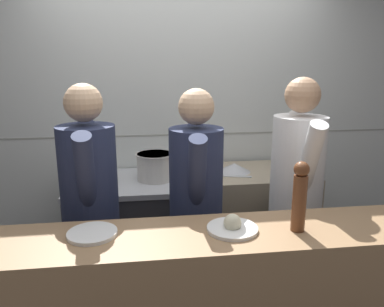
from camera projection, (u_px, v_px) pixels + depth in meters
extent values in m
cube|color=silver|center=(178.00, 117.00, 3.30)|extent=(8.00, 0.06, 2.60)
cube|color=gray|center=(179.00, 135.00, 3.31)|extent=(8.00, 0.00, 0.01)
cube|color=#38383D|center=(129.00, 233.00, 3.07)|extent=(0.89, 0.70, 0.82)
cube|color=#B7BABF|center=(127.00, 183.00, 2.97)|extent=(0.90, 0.71, 0.04)
cube|color=#B7BABF|center=(127.00, 245.00, 2.73)|extent=(0.80, 0.03, 0.10)
cube|color=gray|center=(246.00, 222.00, 3.19)|extent=(1.03, 0.65, 0.90)
cube|color=black|center=(254.00, 284.00, 2.99)|extent=(1.01, 0.04, 0.10)
cylinder|color=beige|center=(94.00, 171.00, 2.92)|extent=(0.32, 0.32, 0.17)
cylinder|color=beige|center=(94.00, 162.00, 2.90)|extent=(0.34, 0.34, 0.01)
cylinder|color=beige|center=(155.00, 167.00, 2.96)|extent=(0.28, 0.28, 0.21)
cylinder|color=beige|center=(155.00, 154.00, 2.94)|extent=(0.30, 0.30, 0.01)
cone|color=#B7BABF|center=(234.00, 167.00, 3.07)|extent=(0.27, 0.27, 0.07)
cube|color=#B7BABF|center=(237.00, 176.00, 2.94)|extent=(0.23, 0.09, 0.01)
cube|color=black|center=(216.00, 175.00, 2.96)|extent=(0.11, 0.05, 0.02)
cylinder|color=white|center=(92.00, 233.00, 1.80)|extent=(0.24, 0.24, 0.02)
cylinder|color=white|center=(232.00, 229.00, 1.85)|extent=(0.25, 0.25, 0.02)
sphere|color=beige|center=(232.00, 223.00, 1.84)|extent=(0.09, 0.09, 0.09)
cylinder|color=brown|center=(299.00, 203.00, 1.82)|extent=(0.07, 0.07, 0.29)
sphere|color=brown|center=(302.00, 169.00, 1.78)|extent=(0.08, 0.08, 0.08)
cube|color=black|center=(96.00, 285.00, 2.40)|extent=(0.30, 0.21, 0.78)
cylinder|color=#262D4C|center=(89.00, 179.00, 2.22)|extent=(0.37, 0.37, 0.64)
sphere|color=#D8AD84|center=(83.00, 103.00, 2.11)|extent=(0.22, 0.22, 0.22)
cylinder|color=#262D4C|center=(89.00, 158.00, 2.40)|extent=(0.13, 0.33, 0.54)
cylinder|color=#262D4C|center=(86.00, 177.00, 2.02)|extent=(0.13, 0.33, 0.54)
cube|color=black|center=(195.00, 279.00, 2.47)|extent=(0.30, 0.21, 0.76)
cylinder|color=#262D4C|center=(196.00, 179.00, 2.30)|extent=(0.36, 0.36, 0.63)
sphere|color=#D8AD84|center=(196.00, 107.00, 2.20)|extent=(0.22, 0.22, 0.22)
cylinder|color=#262D4C|center=(195.00, 159.00, 2.48)|extent=(0.13, 0.33, 0.53)
cylinder|color=#262D4C|center=(197.00, 177.00, 2.10)|extent=(0.13, 0.33, 0.53)
cube|color=black|center=(291.00, 265.00, 2.62)|extent=(0.31, 0.22, 0.79)
cylinder|color=white|center=(298.00, 166.00, 2.45)|extent=(0.38, 0.38, 0.65)
sphere|color=tan|center=(303.00, 95.00, 2.33)|extent=(0.22, 0.22, 0.22)
cylinder|color=white|center=(289.00, 147.00, 2.62)|extent=(0.14, 0.34, 0.55)
cylinder|color=white|center=(309.00, 163.00, 2.23)|extent=(0.14, 0.34, 0.55)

